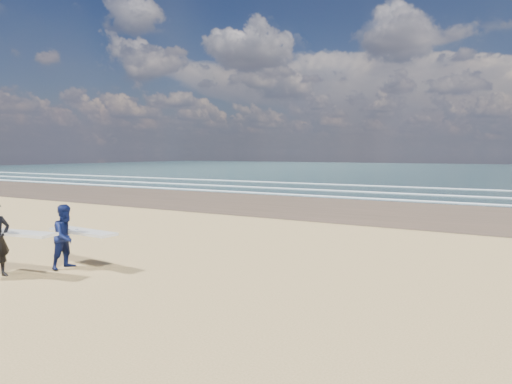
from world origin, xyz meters
The scene contains 1 object.
surfer_far centered at (1.07, 1.57, 0.84)m, with size 2.23×1.08×1.67m.
Camera 1 is at (11.08, -6.17, 3.01)m, focal length 32.00 mm.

